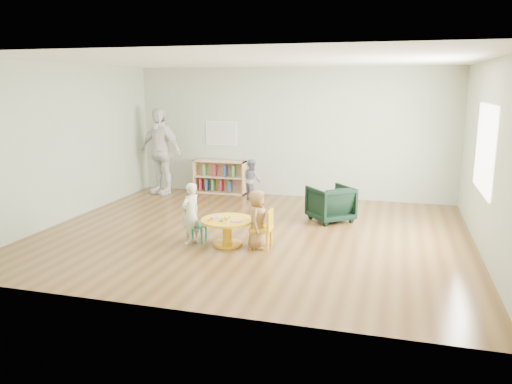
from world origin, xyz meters
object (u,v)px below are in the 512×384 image
Objects in this scene: kid_chair_right at (264,227)px; activity_table at (227,227)px; toddler at (252,180)px; adult_caretaker at (160,151)px; child_right at (257,219)px; child_left at (191,214)px; armchair at (331,204)px; bookshelf at (220,177)px; kid_chair_left at (194,224)px.

activity_table is at bearing 90.07° from kid_chair_right.
toddler is 2.22m from adult_caretaker.
kid_chair_right is at bearing -74.08° from child_right.
child_left is at bearing 130.93° from toddler.
kid_chair_right is 4.54m from adult_caretaker.
bookshelf is at bearing -71.56° from armchair.
activity_table is 0.60m from child_left.
kid_chair_left is at bearing -39.58° from adult_caretaker.
adult_caretaker reaches higher than kid_chair_right.
adult_caretaker is at bearing -149.27° from kid_chair_left.
bookshelf is at bearing -144.44° from child_left.
kid_chair_right is 0.84× the size of armchair.
activity_table is 0.51m from child_right.
child_right is 0.47× the size of adult_caretaker.
kid_chair_right is 4.05m from bookshelf.
bookshelf is (-1.99, 3.53, 0.05)m from kid_chair_right.
armchair is 2.25m from toddler.
bookshelf is 1.69× the size of armchair.
adult_caretaker is (-3.14, 3.14, 0.52)m from child_right.
activity_table is 4.16m from adult_caretaker.
adult_caretaker is (-4.01, 1.31, 0.64)m from armchair.
kid_chair_right is 1.96m from armchair.
activity_table is at bearing -68.37° from bookshelf.
bookshelf is at bearing 25.87° from child_right.
adult_caretaker is at bearing -57.58° from armchair.
adult_caretaker is (-2.10, 3.22, 0.48)m from child_left.
activity_table is at bearing 82.79° from kid_chair_left.
adult_caretaker is at bearing 42.93° from child_right.
armchair is (0.77, 1.80, 0.00)m from kid_chair_right.
kid_chair_right is 0.62× the size of child_left.
armchair reaches higher than kid_chair_left.
toddler is at bearing -27.18° from bookshelf.
kid_chair_left is 0.60× the size of toddler.
kid_chair_left is at bearing 84.81° from child_right.
bookshelf is 1.25× the size of child_left.
adult_caretaker is at bearing -124.39° from child_left.
adult_caretaker is at bearing 40.74° from toddler.
child_right is at bearing 25.25° from armchair.
child_left is 1.07× the size of child_right.
toddler reaches higher than kid_chair_right.
kid_chair_left is at bearing 87.69° from kid_chair_right.
child_left is at bearing 5.47° from armchair.
adult_caretaker is (-3.24, 3.11, 0.64)m from kid_chair_right.
armchair is at bearing 53.38° from activity_table.
adult_caretaker reaches higher than armchair.
bookshelf reaches higher than activity_table.
adult_caretaker is at bearing 130.41° from activity_table.
kid_chair_right is at bearing -60.62° from bookshelf.
armchair reaches higher than activity_table.
kid_chair_right is at bearing 1.12° from activity_table.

